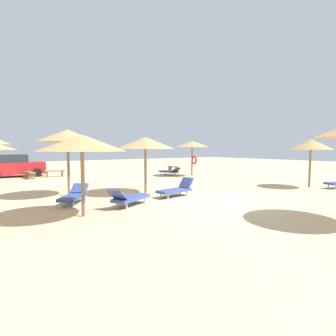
{
  "coord_description": "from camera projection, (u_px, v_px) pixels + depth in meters",
  "views": [
    {
      "loc": [
        -7.66,
        -7.79,
        2.18
      ],
      "look_at": [
        0.0,
        3.0,
        1.2
      ],
      "focal_mm": 28.48,
      "sensor_mm": 36.0,
      "label": 1
    }
  ],
  "objects": [
    {
      "name": "parked_car",
      "position": [
        15.0,
        166.0,
        20.36
      ],
      "size": [
        4.06,
        2.1,
        1.72
      ],
      "color": "#B21E23",
      "rests_on": "ground"
    },
    {
      "name": "lounger_6",
      "position": [
        176.0,
        189.0,
        12.08
      ],
      "size": [
        1.92,
        0.89,
        0.81
      ],
      "color": "#33478C",
      "rests_on": "ground"
    },
    {
      "name": "parasol_0",
      "position": [
        68.0,
        136.0,
        12.1
      ],
      "size": [
        2.69,
        2.69,
        3.03
      ],
      "color": "#75604C",
      "rests_on": "ground"
    },
    {
      "name": "bench_2",
      "position": [
        174.0,
        168.0,
        25.22
      ],
      "size": [
        0.41,
        1.5,
        0.49
      ],
      "color": "brown",
      "rests_on": "ground"
    },
    {
      "name": "parasol_7",
      "position": [
        192.0,
        144.0,
        21.01
      ],
      "size": [
        2.7,
        2.7,
        2.77
      ],
      "color": "#75604C",
      "rests_on": "ground"
    },
    {
      "name": "lounger_4",
      "position": [
        129.0,
        198.0,
        10.05
      ],
      "size": [
        1.97,
        1.41,
        0.72
      ],
      "color": "#33478C",
      "rests_on": "ground"
    },
    {
      "name": "parasol_4",
      "position": [
        82.0,
        143.0,
        8.38
      ],
      "size": [
        2.78,
        2.78,
        2.62
      ],
      "color": "#75604C",
      "rests_on": "ground"
    },
    {
      "name": "lounger_7",
      "position": [
        170.0,
        171.0,
        21.67
      ],
      "size": [
        1.07,
        2.01,
        0.63
      ],
      "color": "#33478C",
      "rests_on": "ground"
    },
    {
      "name": "bench_0",
      "position": [
        55.0,
        172.0,
        20.42
      ],
      "size": [
        1.53,
        0.51,
        0.49
      ],
      "color": "brown",
      "rests_on": "ground"
    },
    {
      "name": "lounger_0",
      "position": [
        74.0,
        195.0,
        10.59
      ],
      "size": [
        1.62,
        1.92,
        0.69
      ],
      "color": "#33478C",
      "rests_on": "ground"
    },
    {
      "name": "ground_plane",
      "position": [
        210.0,
        202.0,
        10.92
      ],
      "size": [
        80.0,
        80.0,
        0.0
      ],
      "primitive_type": "plane",
      "color": "#D1B284"
    },
    {
      "name": "parasol_1",
      "position": [
        311.0,
        145.0,
        14.82
      ],
      "size": [
        2.28,
        2.28,
        2.69
      ],
      "color": "#75604C",
      "rests_on": "ground"
    },
    {
      "name": "bench_1",
      "position": [
        30.0,
        174.0,
        19.16
      ],
      "size": [
        0.6,
        1.54,
        0.49
      ],
      "color": "brown",
      "rests_on": "ground"
    },
    {
      "name": "parasol_6",
      "position": [
        145.0,
        143.0,
        12.83
      ],
      "size": [
        2.87,
        2.87,
        2.73
      ],
      "color": "#75604C",
      "rests_on": "ground"
    }
  ]
}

